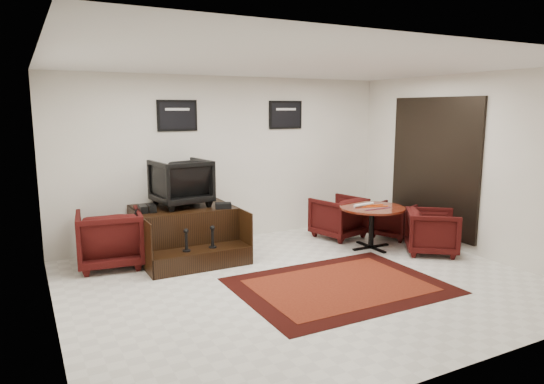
{
  "coord_description": "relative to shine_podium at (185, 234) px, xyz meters",
  "views": [
    {
      "loc": [
        -3.21,
        -5.22,
        2.26
      ],
      "look_at": [
        -0.0,
        0.9,
        1.07
      ],
      "focal_mm": 32.0,
      "sensor_mm": 36.0,
      "label": 1
    }
  ],
  "objects": [
    {
      "name": "ground",
      "position": [
        1.02,
        -1.84,
        -0.35
      ],
      "size": [
        6.0,
        6.0,
        0.0
      ],
      "primitive_type": "plane",
      "color": "white",
      "rests_on": "ground"
    },
    {
      "name": "room_shell",
      "position": [
        1.43,
        -1.72,
        1.43
      ],
      "size": [
        6.02,
        5.02,
        2.81
      ],
      "color": "white",
      "rests_on": "ground"
    },
    {
      "name": "area_rug",
      "position": [
        1.35,
        -2.19,
        -0.35
      ],
      "size": [
        2.61,
        1.96,
        0.01
      ],
      "color": "black",
      "rests_on": "ground"
    },
    {
      "name": "shine_podium",
      "position": [
        0.0,
        0.0,
        0.0
      ],
      "size": [
        1.48,
        1.53,
        0.76
      ],
      "color": "black",
      "rests_on": "ground"
    },
    {
      "name": "shine_chair",
      "position": [
        0.0,
        0.15,
        0.82
      ],
      "size": [
        0.87,
        0.83,
        0.81
      ],
      "primitive_type": "imported",
      "rotation": [
        0.0,
        0.0,
        3.26
      ],
      "color": "black",
      "rests_on": "shine_podium"
    },
    {
      "name": "shoes_pair",
      "position": [
        -0.58,
        -0.04,
        0.46
      ],
      "size": [
        0.24,
        0.29,
        0.1
      ],
      "color": "black",
      "rests_on": "shine_podium"
    },
    {
      "name": "polish_kit",
      "position": [
        0.51,
        -0.32,
        0.45
      ],
      "size": [
        0.28,
        0.23,
        0.08
      ],
      "primitive_type": "cube",
      "rotation": [
        0.0,
        0.0,
        -0.32
      ],
      "color": "black",
      "rests_on": "shine_podium"
    },
    {
      "name": "umbrella_black",
      "position": [
        -0.87,
        -0.08,
        0.08
      ],
      "size": [
        0.32,
        0.12,
        0.86
      ],
      "primitive_type": null,
      "color": "black",
      "rests_on": "ground"
    },
    {
      "name": "umbrella_hooked",
      "position": [
        -0.83,
        -0.01,
        0.06
      ],
      "size": [
        0.3,
        0.11,
        0.82
      ],
      "primitive_type": null,
      "color": "black",
      "rests_on": "ground"
    },
    {
      "name": "armchair_side",
      "position": [
        -1.12,
        0.01,
        0.1
      ],
      "size": [
        0.97,
        0.93,
        0.91
      ],
      "primitive_type": "imported",
      "rotation": [
        0.0,
        0.0,
        3.02
      ],
      "color": "black",
      "rests_on": "ground"
    },
    {
      "name": "meeting_table",
      "position": [
        2.82,
        -1.01,
        0.25
      ],
      "size": [
        1.05,
        1.05,
        0.69
      ],
      "color": "#49150A",
      "rests_on": "ground"
    },
    {
      "name": "table_chair_back",
      "position": [
        2.75,
        -0.18,
        0.05
      ],
      "size": [
        0.93,
        0.89,
        0.8
      ],
      "primitive_type": "imported",
      "rotation": [
        0.0,
        0.0,
        3.38
      ],
      "color": "black",
      "rests_on": "ground"
    },
    {
      "name": "table_chair_window",
      "position": [
        3.62,
        -0.65,
        -0.01
      ],
      "size": [
        0.82,
        0.84,
        0.68
      ],
      "primitive_type": "imported",
      "rotation": [
        0.0,
        0.0,
        1.97
      ],
      "color": "black",
      "rests_on": "ground"
    },
    {
      "name": "table_chair_corner",
      "position": [
        3.48,
        -1.68,
        0.03
      ],
      "size": [
        1.0,
        1.01,
        0.76
      ],
      "primitive_type": "imported",
      "rotation": [
        0.0,
        0.0,
        0.92
      ],
      "color": "black",
      "rests_on": "ground"
    },
    {
      "name": "paper_roll",
      "position": [
        2.74,
        -0.9,
        0.36
      ],
      "size": [
        0.42,
        0.1,
        0.05
      ],
      "primitive_type": "cylinder",
      "rotation": [
        0.0,
        1.57,
        0.13
      ],
      "color": "silver",
      "rests_on": "meeting_table"
    },
    {
      "name": "table_clutter",
      "position": [
        2.86,
        -1.03,
        0.34
      ],
      "size": [
        0.57,
        0.31,
        0.01
      ],
      "color": "#F5500D",
      "rests_on": "meeting_table"
    }
  ]
}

